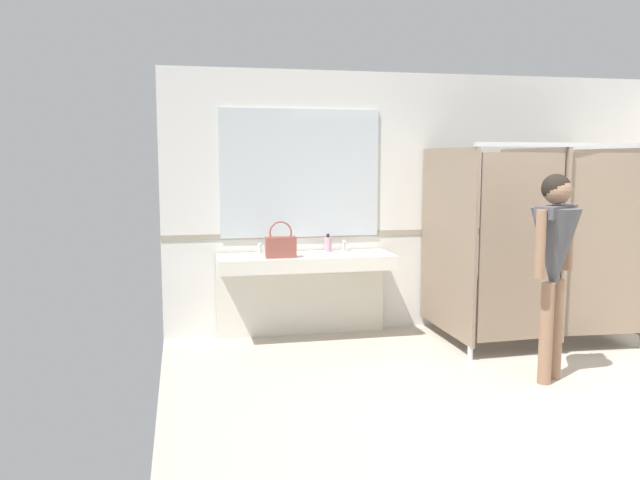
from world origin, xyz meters
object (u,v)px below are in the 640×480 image
(person_standing, at_px, (554,251))
(soap_dispenser, at_px, (328,244))
(handbag, at_px, (281,246))
(paper_cup, at_px, (268,253))

(person_standing, xyz_separation_m, soap_dispenser, (-1.48, 1.81, -0.14))
(handbag, distance_m, paper_cup, 0.15)
(person_standing, height_order, soap_dispenser, person_standing)
(person_standing, bearing_deg, handbag, 143.69)
(person_standing, distance_m, paper_cup, 2.66)
(soap_dispenser, distance_m, paper_cup, 0.72)
(handbag, xyz_separation_m, paper_cup, (-0.12, 0.06, -0.08))
(paper_cup, bearing_deg, soap_dispenser, 21.20)
(paper_cup, bearing_deg, person_standing, -35.75)
(person_standing, height_order, handbag, person_standing)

